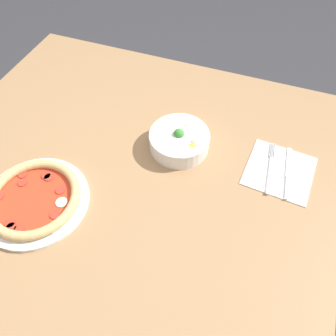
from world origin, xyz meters
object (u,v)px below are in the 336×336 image
at_px(fork, 270,168).
at_px(knife, 288,175).
at_px(bowl, 180,140).
at_px(pizza, 34,199).

height_order(fork, knife, same).
height_order(bowl, fork, bowl).
relative_size(pizza, knife, 1.51).
xyz_separation_m(pizza, fork, (0.58, 0.33, -0.01)).
bearing_deg(knife, bowl, 86.33).
relative_size(pizza, bowl, 1.58).
relative_size(bowl, fork, 0.95).
bearing_deg(bowl, fork, 1.95).
bearing_deg(fork, pizza, 115.65).
xyz_separation_m(bowl, knife, (0.33, 0.00, -0.03)).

